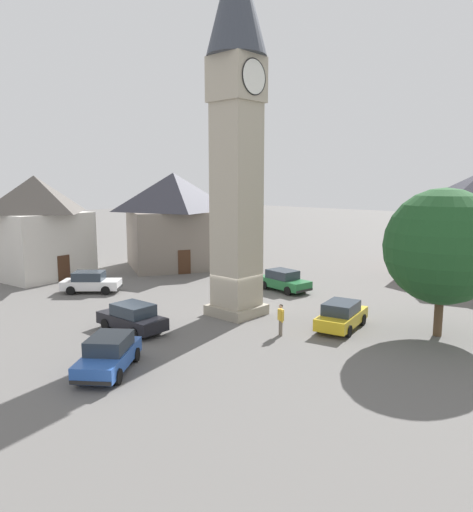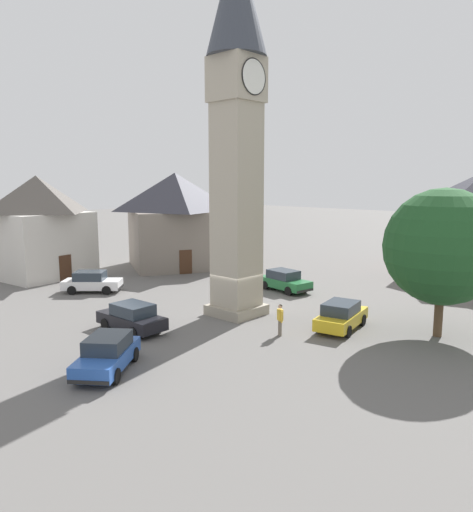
# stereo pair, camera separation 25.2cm
# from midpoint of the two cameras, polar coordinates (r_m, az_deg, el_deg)

# --- Properties ---
(ground_plane) EXTENTS (200.00, 200.00, 0.00)m
(ground_plane) POSITION_cam_midpoint_polar(r_m,az_deg,el_deg) (29.70, 0.24, -6.85)
(ground_plane) COLOR #605E5B
(clock_tower) EXTENTS (3.43, 3.43, 21.63)m
(clock_tower) POSITION_cam_midpoint_polar(r_m,az_deg,el_deg) (28.95, 0.26, 18.06)
(clock_tower) COLOR gray
(clock_tower) RESTS_ON ground
(car_blue_kerb) EXTENTS (4.30, 3.85, 1.53)m
(car_blue_kerb) POSITION_cam_midpoint_polar(r_m,az_deg,el_deg) (21.74, -14.60, -11.04)
(car_blue_kerb) COLOR #2D5BB7
(car_blue_kerb) RESTS_ON ground
(car_silver_kerb) EXTENTS (2.27, 4.33, 1.53)m
(car_silver_kerb) POSITION_cam_midpoint_polar(r_m,az_deg,el_deg) (35.86, 5.83, -2.89)
(car_silver_kerb) COLOR #236B38
(car_silver_kerb) RESTS_ON ground
(car_red_corner) EXTENTS (4.05, 4.17, 1.53)m
(car_red_corner) POSITION_cam_midpoint_polar(r_m,az_deg,el_deg) (36.76, -16.43, -2.92)
(car_red_corner) COLOR white
(car_red_corner) RESTS_ON ground
(car_white_side) EXTENTS (1.95, 4.20, 1.53)m
(car_white_side) POSITION_cam_midpoint_polar(r_m,az_deg,el_deg) (26.90, -11.92, -7.05)
(car_white_side) COLOR black
(car_white_side) RESTS_ON ground
(car_black_far) EXTENTS (4.38, 2.47, 1.53)m
(car_black_far) POSITION_cam_midpoint_polar(r_m,az_deg,el_deg) (27.29, 12.46, -6.84)
(car_black_far) COLOR gold
(car_black_far) RESTS_ON ground
(pedestrian) EXTENTS (0.37, 0.49, 1.69)m
(pedestrian) POSITION_cam_midpoint_polar(r_m,az_deg,el_deg) (25.62, 5.42, -7.13)
(pedestrian) COLOR #706656
(pedestrian) RESTS_ON ground
(tree) EXTENTS (5.96, 5.96, 7.71)m
(tree) POSITION_cam_midpoint_polar(r_m,az_deg,el_deg) (26.84, 23.31, 1.00)
(tree) COLOR brown
(tree) RESTS_ON ground
(building_shop_left) EXTENTS (11.08, 11.02, 8.72)m
(building_shop_left) POSITION_cam_midpoint_polar(r_m,az_deg,el_deg) (45.55, -7.00, 4.31)
(building_shop_left) COLOR slate
(building_shop_left) RESTS_ON ground
(building_corner_back) EXTENTS (7.96, 7.96, 8.43)m
(building_corner_back) POSITION_cam_midpoint_polar(r_m,az_deg,el_deg) (43.83, -22.05, 3.35)
(building_corner_back) COLOR beige
(building_corner_back) RESTS_ON ground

